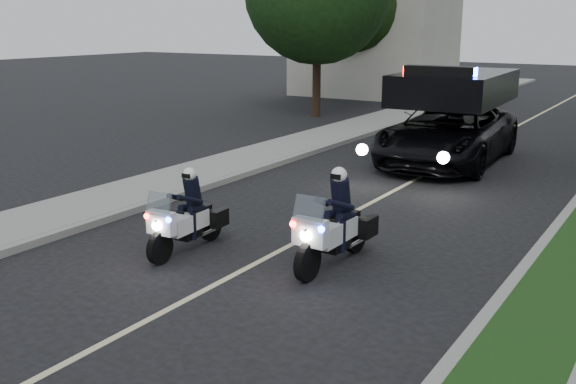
% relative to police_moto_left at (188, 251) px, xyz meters
% --- Properties ---
extents(ground, '(120.00, 120.00, 0.00)m').
position_rel_police_moto_left_xyz_m(ground, '(1.44, 0.48, 0.00)').
color(ground, black).
rests_on(ground, ground).
extents(curb_left, '(0.20, 60.00, 0.15)m').
position_rel_police_moto_left_xyz_m(curb_left, '(-2.66, 10.48, 0.07)').
color(curb_left, gray).
rests_on(curb_left, ground).
extents(sidewalk_left, '(2.00, 60.00, 0.16)m').
position_rel_police_moto_left_xyz_m(sidewalk_left, '(-3.76, 10.48, 0.08)').
color(sidewalk_left, gray).
rests_on(sidewalk_left, ground).
extents(building_far, '(8.00, 6.00, 7.00)m').
position_rel_police_moto_left_xyz_m(building_far, '(-8.56, 26.48, 3.50)').
color(building_far, '#A8A396').
rests_on(building_far, ground).
extents(lane_marking, '(0.12, 50.00, 0.01)m').
position_rel_police_moto_left_xyz_m(lane_marking, '(1.44, 10.48, 0.00)').
color(lane_marking, '#BFB78C').
rests_on(lane_marking, ground).
extents(police_moto_left, '(0.73, 1.86, 1.56)m').
position_rel_police_moto_left_xyz_m(police_moto_left, '(0.00, 0.00, 0.00)').
color(police_moto_left, silver).
rests_on(police_moto_left, ground).
extents(police_moto_right, '(0.75, 2.04, 1.73)m').
position_rel_police_moto_left_xyz_m(police_moto_right, '(2.63, 0.76, 0.00)').
color(police_moto_right, silver).
rests_on(police_moto_right, ground).
extents(police_suv, '(3.28, 6.58, 3.13)m').
position_rel_police_moto_left_xyz_m(police_suv, '(1.41, 10.20, 0.00)').
color(police_suv, black).
rests_on(police_suv, ground).
extents(bicycle, '(0.62, 1.58, 0.82)m').
position_rel_police_moto_left_xyz_m(bicycle, '(-1.44, 26.06, 0.00)').
color(bicycle, black).
rests_on(bicycle, ground).
extents(cyclist, '(0.62, 0.45, 1.59)m').
position_rel_police_moto_left_xyz_m(cyclist, '(-1.44, 26.06, 0.00)').
color(cyclist, black).
rests_on(cyclist, ground).
extents(tree_left_near, '(7.55, 7.55, 10.46)m').
position_rel_police_moto_left_xyz_m(tree_left_near, '(-6.84, 16.82, 0.00)').
color(tree_left_near, '#173712').
rests_on(tree_left_near, ground).
extents(tree_left_far, '(7.33, 7.33, 9.50)m').
position_rel_police_moto_left_xyz_m(tree_left_far, '(-8.42, 24.98, 0.00)').
color(tree_left_far, black).
rests_on(tree_left_far, ground).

